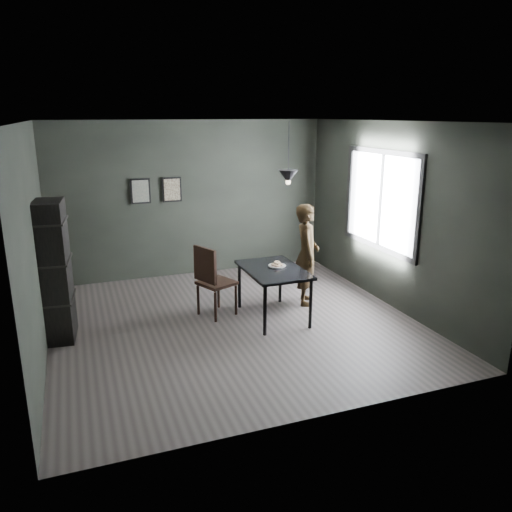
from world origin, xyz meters
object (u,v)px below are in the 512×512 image
object	(u,v)px
white_plate	(277,266)
pendant_lamp	(288,176)
woman	(307,254)
shelf_unit	(55,272)
wood_chair	(212,277)
cafe_table	(273,274)

from	to	relation	value
white_plate	pendant_lamp	distance (m)	1.31
woman	shelf_unit	size ratio (longest dim) A/B	0.86
wood_chair	cafe_table	bearing A→B (deg)	-46.95
cafe_table	wood_chair	size ratio (longest dim) A/B	1.12
woman	wood_chair	world-z (taller)	woman
pendant_lamp	white_plate	bearing A→B (deg)	-169.85
white_plate	shelf_unit	bearing A→B (deg)	174.91
woman	shelf_unit	bearing A→B (deg)	112.03
wood_chair	pendant_lamp	world-z (taller)	pendant_lamp
cafe_table	shelf_unit	world-z (taller)	shelf_unit
cafe_table	pendant_lamp	world-z (taller)	pendant_lamp
pendant_lamp	shelf_unit	bearing A→B (deg)	175.70
shelf_unit	cafe_table	bearing A→B (deg)	-0.79
cafe_table	pendant_lamp	size ratio (longest dim) A/B	1.39
wood_chair	shelf_unit	world-z (taller)	shelf_unit
cafe_table	wood_chair	xyz separation A→B (m)	(-0.83, 0.35, -0.06)
cafe_table	pendant_lamp	xyz separation A→B (m)	(0.25, 0.10, 1.38)
woman	pendant_lamp	size ratio (longest dim) A/B	1.83
white_plate	woman	xyz separation A→B (m)	(0.62, 0.31, 0.04)
wood_chair	shelf_unit	xyz separation A→B (m)	(-2.09, -0.01, 0.32)
white_plate	pendant_lamp	size ratio (longest dim) A/B	0.27
cafe_table	woman	bearing A→B (deg)	27.93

